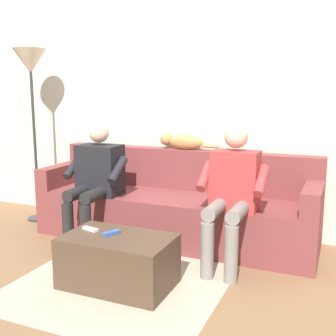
% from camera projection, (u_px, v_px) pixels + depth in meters
% --- Properties ---
extents(ground_plane, '(8.00, 8.00, 0.00)m').
position_uv_depth(ground_plane, '(141.00, 267.00, 3.30)').
color(ground_plane, '#846042').
extents(back_wall, '(5.60, 0.06, 2.47)m').
position_uv_depth(back_wall, '(191.00, 105.00, 4.10)').
color(back_wall, beige).
rests_on(back_wall, ground).
extents(couch, '(2.58, 0.73, 0.81)m').
position_uv_depth(couch, '(175.00, 208.00, 3.90)').
color(couch, brown).
rests_on(couch, ground).
extents(coffee_table, '(0.77, 0.48, 0.37)m').
position_uv_depth(coffee_table, '(118.00, 261.00, 2.95)').
color(coffee_table, '#4C3828').
rests_on(coffee_table, ground).
extents(person_left_seated, '(0.52, 0.57, 1.11)m').
position_uv_depth(person_left_seated, '(232.00, 189.00, 3.25)').
color(person_left_seated, '#B23838').
rests_on(person_left_seated, ground).
extents(person_right_seated, '(0.54, 0.57, 1.09)m').
position_uv_depth(person_right_seated, '(96.00, 176.00, 3.77)').
color(person_right_seated, black).
rests_on(person_right_seated, ground).
extents(cat_on_backrest, '(0.59, 0.12, 0.16)m').
position_uv_depth(cat_on_backrest, '(181.00, 141.00, 4.03)').
color(cat_on_backrest, '#B7844C').
rests_on(cat_on_backrest, couch).
extents(remote_blue, '(0.09, 0.14, 0.03)m').
position_uv_depth(remote_blue, '(111.00, 233.00, 2.96)').
color(remote_blue, '#3860B7').
rests_on(remote_blue, coffee_table).
extents(remote_white, '(0.14, 0.07, 0.02)m').
position_uv_depth(remote_white, '(90.00, 229.00, 3.05)').
color(remote_white, white).
rests_on(remote_white, coffee_table).
extents(floor_rug, '(1.46, 1.61, 0.01)m').
position_uv_depth(floor_rug, '(127.00, 278.00, 3.10)').
color(floor_rug, '#B7AD93').
rests_on(floor_rug, ground).
extents(floor_lamp, '(0.34, 0.34, 1.80)m').
position_uv_depth(floor_lamp, '(31.00, 71.00, 4.26)').
color(floor_lamp, '#2D2D2D').
rests_on(floor_lamp, ground).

